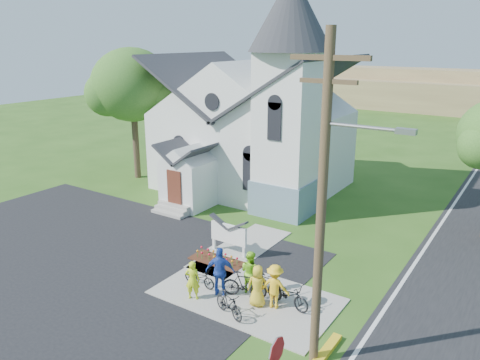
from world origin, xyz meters
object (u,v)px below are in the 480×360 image
Objects in this scene: cyclist_1 at (250,272)px; bike_2 at (266,281)px; cyclist_0 at (193,280)px; bike_3 at (245,285)px; cyclist_3 at (275,286)px; church_sign at (229,234)px; bike_1 at (229,304)px; bike_4 at (288,294)px; bike_0 at (199,277)px; cyclist_2 at (220,271)px; utility_pole at (324,198)px; cyclist_4 at (258,286)px.

cyclist_1 is 0.74m from bike_2.
cyclist_0 is 0.91× the size of cyclist_1.
bike_3 is at bearing -168.42° from cyclist_0.
church_sign is at bearing -47.23° from cyclist_3.
bike_3 is at bearing 28.61° from bike_1.
bike_2 is 1.24m from bike_4.
bike_2 is at bearing -65.74° from bike_0.
bike_3 reaches higher than bike_4.
cyclist_0 is 1.03× the size of bike_0.
cyclist_1 reaches higher than bike_2.
bike_1 is (2.93, -4.20, -0.51)m from church_sign.
cyclist_2 is (1.10, -0.06, 0.59)m from bike_0.
utility_pole is at bearing -35.60° from church_sign.
bike_0 is 0.88× the size of cyclist_1.
church_sign is 1.44× the size of bike_0.
bike_0 is 2.02m from bike_3.
church_sign is 3.92m from bike_3.
utility_pole is 5.51m from cyclist_3.
cyclist_0 reaches higher than bike_0.
cyclist_0 is 2.01m from bike_3.
cyclist_1 is 1.13× the size of bike_1.
bike_3 is 1.73m from bike_4.
cyclist_2 is 2.72m from bike_4.
cyclist_1 is 1.02m from cyclist_4.
cyclist_0 is 3.16m from cyclist_3.
bike_1 is at bearing -55.08° from church_sign.
cyclist_0 reaches higher than bike_4.
bike_2 is at bearing -52.16° from bike_3.
cyclist_3 is at bearing 164.99° from cyclist_2.
church_sign is 3.55m from cyclist_1.
cyclist_2 is at bearing -91.56° from bike_0.
church_sign reaches higher than bike_2.
cyclist_2 reaches higher than church_sign.
bike_4 is (3.29, 1.53, -0.29)m from cyclist_0.
utility_pole is 6.54× the size of bike_0.
cyclist_3 is (0.79, -0.74, 0.34)m from bike_2.
bike_2 is at bearing 141.46° from utility_pole.
church_sign is 1.11× the size of cyclist_2.
utility_pole is at bearing 147.71° from cyclist_0.
bike_4 is at bearing -179.93° from cyclist_0.
bike_2 is (3.23, -2.04, -0.46)m from church_sign.
utility_pole is 6.33× the size of cyclist_0.
utility_pole reaches higher than bike_2.
cyclist_3 is at bearing 140.46° from bike_4.
cyclist_1 reaches higher than bike_3.
cyclist_2 reaches higher than cyclist_3.
cyclist_2 is at bearing 162.04° from utility_pole.
bike_1 is 0.95× the size of cyclist_4.
bike_1 is 2.17m from bike_2.
utility_pole reaches higher than cyclist_3.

